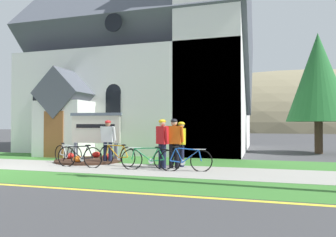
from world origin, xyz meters
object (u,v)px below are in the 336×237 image
(bicycle_black, at_px, (117,155))
(cyclist_in_orange_jersey, at_px, (181,141))
(bicycle_white, at_px, (80,156))
(cyclist_in_green_jersey, at_px, (108,138))
(cyclist_in_white_jersey, at_px, (174,139))
(roadside_conifer, at_px, (318,77))
(cyclist_in_yellow_jersey, at_px, (162,139))
(bicycle_green, at_px, (148,159))
(bicycle_red, at_px, (185,160))
(bicycle_silver, at_px, (68,154))
(church_sign, at_px, (96,129))

(bicycle_black, distance_m, cyclist_in_orange_jersey, 2.41)
(bicycle_white, distance_m, cyclist_in_green_jersey, 1.43)
(bicycle_black, bearing_deg, bicycle_white, -143.96)
(cyclist_in_white_jersey, bearing_deg, roadside_conifer, 52.83)
(cyclist_in_yellow_jersey, bearing_deg, cyclist_in_orange_jersey, 47.72)
(bicycle_green, height_order, cyclist_in_yellow_jersey, cyclist_in_yellow_jersey)
(bicycle_green, xyz_separation_m, cyclist_in_white_jersey, (0.74, 0.52, 0.63))
(bicycle_green, relative_size, bicycle_red, 1.03)
(cyclist_in_green_jersey, bearing_deg, cyclist_in_orange_jersey, -1.07)
(bicycle_green, bearing_deg, bicycle_red, -1.96)
(bicycle_silver, bearing_deg, cyclist_in_white_jersey, -2.02)
(cyclist_in_orange_jersey, height_order, cyclist_in_yellow_jersey, cyclist_in_yellow_jersey)
(bicycle_white, bearing_deg, cyclist_in_green_jersey, 69.22)
(cyclist_in_green_jersey, xyz_separation_m, cyclist_in_yellow_jersey, (2.38, -0.63, 0.01))
(church_sign, bearing_deg, roadside_conifer, 32.31)
(bicycle_green, distance_m, bicycle_white, 2.50)
(cyclist_in_white_jersey, distance_m, cyclist_in_green_jersey, 2.84)
(bicycle_white, height_order, cyclist_in_white_jersey, cyclist_in_white_jersey)
(cyclist_in_orange_jersey, bearing_deg, bicycle_silver, -175.18)
(church_sign, height_order, bicycle_white, church_sign)
(church_sign, relative_size, cyclist_in_yellow_jersey, 1.37)
(bicycle_green, relative_size, cyclist_in_orange_jersey, 1.08)
(church_sign, xyz_separation_m, bicycle_green, (3.06, -2.00, -0.93))
(church_sign, height_order, roadside_conifer, roadside_conifer)
(church_sign, xyz_separation_m, bicycle_black, (1.62, -1.35, -0.93))
(bicycle_red, relative_size, cyclist_in_orange_jersey, 1.05)
(cyclist_in_orange_jersey, bearing_deg, roadside_conifer, 51.45)
(cyclist_in_white_jersey, xyz_separation_m, roadside_conifer, (5.66, 7.46, 2.93))
(roadside_conifer, bearing_deg, bicycle_white, -137.67)
(bicycle_green, height_order, roadside_conifer, roadside_conifer)
(cyclist_in_yellow_jersey, bearing_deg, bicycle_silver, 176.88)
(cyclist_in_yellow_jersey, bearing_deg, bicycle_green, -126.42)
(bicycle_white, xyz_separation_m, bicycle_red, (3.77, 0.08, -0.01))
(bicycle_red, bearing_deg, cyclist_in_orange_jersey, 110.39)
(bicycle_black, bearing_deg, bicycle_red, -14.28)
(bicycle_black, relative_size, cyclist_in_yellow_jersey, 1.02)
(bicycle_silver, xyz_separation_m, cyclist_in_orange_jersey, (4.38, 0.37, 0.56))
(bicycle_white, xyz_separation_m, bicycle_silver, (-1.01, 0.79, -0.01))
(church_sign, relative_size, roadside_conifer, 0.37)
(cyclist_in_white_jersey, xyz_separation_m, cyclist_in_yellow_jersey, (-0.40, -0.06, -0.01))
(cyclist_in_orange_jersey, bearing_deg, cyclist_in_white_jersey, -103.45)
(bicycle_black, xyz_separation_m, bicycle_red, (2.71, -0.69, -0.01))
(church_sign, distance_m, cyclist_in_yellow_jersey, 3.75)
(bicycle_green, bearing_deg, cyclist_in_white_jersey, 35.07)
(bicycle_silver, bearing_deg, cyclist_in_green_jersey, 15.99)
(bicycle_black, distance_m, bicycle_red, 2.80)
(bicycle_silver, xyz_separation_m, cyclist_in_yellow_jersey, (3.85, -0.21, 0.62))
(roadside_conifer, bearing_deg, cyclist_in_green_jersey, -140.77)
(cyclist_in_yellow_jersey, bearing_deg, bicycle_black, 174.07)
(church_sign, xyz_separation_m, bicycle_silver, (-0.45, -1.33, -0.94))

